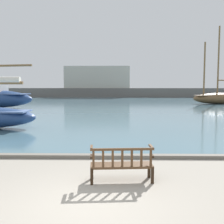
{
  "coord_description": "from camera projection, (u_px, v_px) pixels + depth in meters",
  "views": [
    {
      "loc": [
        0.69,
        -5.56,
        2.47
      ],
      "look_at": [
        0.4,
        10.0,
        1.0
      ],
      "focal_mm": 45.0,
      "sensor_mm": 36.0,
      "label": 1
    }
  ],
  "objects": [
    {
      "name": "ground_plane",
      "position": [
        84.0,
        206.0,
        5.78
      ],
      "size": [
        160.0,
        160.0,
        0.0
      ],
      "primitive_type": "plane",
      "color": "gray"
    },
    {
      "name": "far_breakwater",
      "position": [
        107.0,
        88.0,
        57.27
      ],
      "size": [
        58.11,
        2.4,
        6.88
      ],
      "color": "#66605B",
      "rests_on": "ground"
    },
    {
      "name": "quay_edge_kerb",
      "position": [
        97.0,
        156.0,
        9.61
      ],
      "size": [
        40.0,
        0.3,
        0.12
      ],
      "primitive_type": "cube",
      "color": "slate",
      "rests_on": "ground"
    },
    {
      "name": "sailboat_mid_starboard",
      "position": [
        218.0,
        97.0,
        36.76
      ],
      "size": [
        7.42,
        3.6,
        10.0
      ],
      "color": "brown",
      "rests_on": "harbor_water"
    },
    {
      "name": "park_bench",
      "position": [
        122.0,
        164.0,
        7.2
      ],
      "size": [
        1.63,
        0.64,
        0.92
      ],
      "color": "black",
      "rests_on": "ground"
    },
    {
      "name": "harbor_water",
      "position": [
        113.0,
        99.0,
        49.57
      ],
      "size": [
        100.0,
        80.0,
        0.08
      ],
      "primitive_type": "cube",
      "color": "slate",
      "rests_on": "ground"
    }
  ]
}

